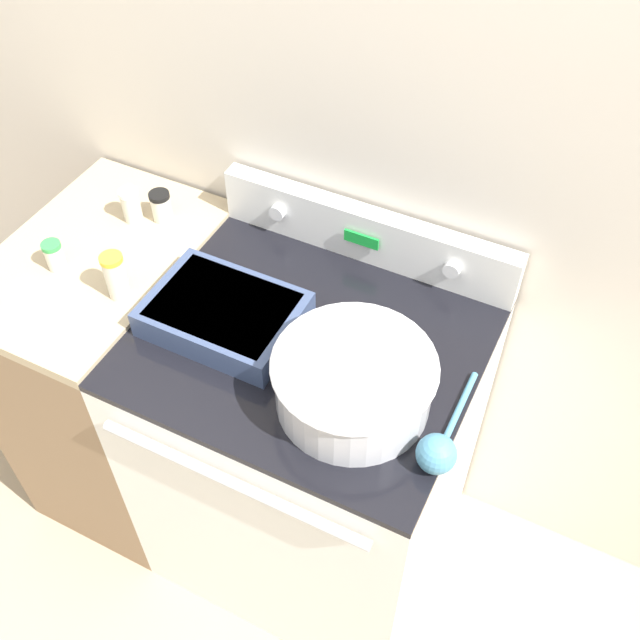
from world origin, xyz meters
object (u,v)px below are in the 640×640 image
mixing_bowl (354,380)px  spice_jar_green_cap (54,255)px  ladle (438,451)px  casserole_dish (224,313)px  spice_jar_white_cap (131,205)px  spice_jar_yellow_cap (116,276)px  spice_jar_black_cap (161,206)px

mixing_bowl → spice_jar_green_cap: mixing_bowl is taller
mixing_bowl → spice_jar_green_cap: 0.81m
mixing_bowl → ladle: (0.21, -0.06, -0.04)m
casserole_dish → spice_jar_white_cap: spice_jar_white_cap is taller
ladle → spice_jar_white_cap: spice_jar_white_cap is taller
mixing_bowl → spice_jar_yellow_cap: size_ratio=2.81×
mixing_bowl → spice_jar_yellow_cap: 0.62m
spice_jar_green_cap → spice_jar_yellow_cap: bearing=-2.0°
casserole_dish → spice_jar_yellow_cap: spice_jar_yellow_cap is taller
spice_jar_black_cap → spice_jar_white_cap: spice_jar_white_cap is taller
mixing_bowl → casserole_dish: size_ratio=1.00×
ladle → spice_jar_yellow_cap: spice_jar_yellow_cap is taller
casserole_dish → spice_jar_black_cap: spice_jar_black_cap is taller
spice_jar_black_cap → spice_jar_green_cap: 0.30m
mixing_bowl → spice_jar_yellow_cap: (-0.62, 0.03, 0.00)m
casserole_dish → ladle: size_ratio=1.18×
spice_jar_yellow_cap → spice_jar_white_cap: spice_jar_yellow_cap is taller
mixing_bowl → spice_jar_black_cap: 0.75m
mixing_bowl → spice_jar_black_cap: mixing_bowl is taller
spice_jar_yellow_cap → spice_jar_black_cap: bearing=103.7°
spice_jar_yellow_cap → spice_jar_black_cap: 0.28m
ladle → spice_jar_black_cap: spice_jar_black_cap is taller
mixing_bowl → spice_jar_green_cap: (-0.81, 0.04, -0.02)m
casserole_dish → spice_jar_yellow_cap: size_ratio=2.81×
mixing_bowl → casserole_dish: mixing_bowl is taller
spice_jar_white_cap → spice_jar_green_cap: size_ratio=1.18×
mixing_bowl → spice_jar_white_cap: bearing=160.4°
spice_jar_white_cap → casserole_dish: bearing=-26.7°
casserole_dish → ladle: bearing=-12.5°
casserole_dish → spice_jar_white_cap: size_ratio=3.70×
mixing_bowl → spice_jar_green_cap: size_ratio=4.39×
spice_jar_yellow_cap → spice_jar_black_cap: (-0.07, 0.28, -0.02)m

